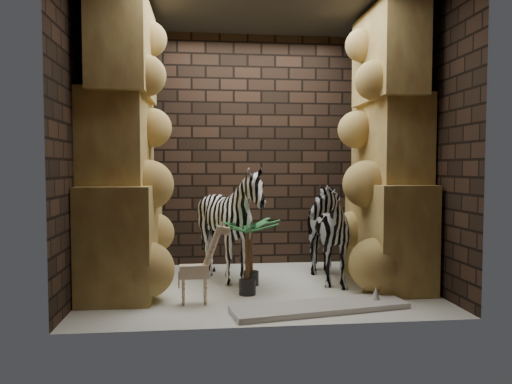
{
  "coord_description": "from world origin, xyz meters",
  "views": [
    {
      "loc": [
        -0.56,
        -4.95,
        1.28
      ],
      "look_at": [
        -0.01,
        0.15,
        1.01
      ],
      "focal_mm": 33.27,
      "sensor_mm": 36.0,
      "label": 1
    }
  ],
  "objects": [
    {
      "name": "wall_left",
      "position": [
        -1.75,
        0.0,
        1.5
      ],
      "size": [
        0.0,
        3.0,
        3.0
      ],
      "primitive_type": "plane",
      "rotation": [
        1.57,
        0.0,
        1.57
      ],
      "color": "black",
      "rests_on": "ground"
    },
    {
      "name": "floor",
      "position": [
        0.0,
        0.0,
        0.0
      ],
      "size": [
        3.5,
        3.5,
        0.0
      ],
      "primitive_type": "plane",
      "color": "white",
      "rests_on": "ground"
    },
    {
      "name": "ceiling",
      "position": [
        0.0,
        0.0,
        3.0
      ],
      "size": [
        3.5,
        3.5,
        0.0
      ],
      "primitive_type": "plane",
      "rotation": [
        3.14,
        0.0,
        0.0
      ],
      "color": "#312F2D",
      "rests_on": "ground"
    },
    {
      "name": "zebra_left",
      "position": [
        -0.28,
        0.23,
        0.58
      ],
      "size": [
        1.39,
        1.55,
        1.16
      ],
      "primitive_type": "imported",
      "rotation": [
        0.0,
        0.0,
        -0.33
      ],
      "color": "white",
      "rests_on": "floor"
    },
    {
      "name": "giraffe_toy",
      "position": [
        -0.66,
        -0.56,
        0.39
      ],
      "size": [
        0.41,
        0.15,
        0.79
      ],
      "primitive_type": null,
      "rotation": [
        0.0,
        0.0,
        0.05
      ],
      "color": "beige",
      "rests_on": "floor"
    },
    {
      "name": "wall_front",
      "position": [
        0.0,
        -1.25,
        1.5
      ],
      "size": [
        3.5,
        0.0,
        3.5
      ],
      "primitive_type": "plane",
      "rotation": [
        -1.57,
        0.0,
        0.0
      ],
      "color": "black",
      "rests_on": "ground"
    },
    {
      "name": "palm_front",
      "position": [
        -0.07,
        0.1,
        0.37
      ],
      "size": [
        0.36,
        0.36,
        0.73
      ],
      "primitive_type": null,
      "color": "#154D25",
      "rests_on": "floor"
    },
    {
      "name": "palm_back",
      "position": [
        -0.14,
        -0.27,
        0.37
      ],
      "size": [
        0.36,
        0.36,
        0.74
      ],
      "primitive_type": null,
      "color": "#154D25",
      "rests_on": "floor"
    },
    {
      "name": "zebra_right",
      "position": [
        0.7,
        0.19,
        0.66
      ],
      "size": [
        0.68,
        1.15,
        1.31
      ],
      "primitive_type": "imported",
      "rotation": [
        0.0,
        0.0,
        0.08
      ],
      "color": "white",
      "rests_on": "floor"
    },
    {
      "name": "wall_back",
      "position": [
        0.0,
        1.25,
        1.5
      ],
      "size": [
        3.5,
        0.0,
        3.5
      ],
      "primitive_type": "plane",
      "rotation": [
        1.57,
        0.0,
        0.0
      ],
      "color": "black",
      "rests_on": "ground"
    },
    {
      "name": "rock_pillar_right",
      "position": [
        1.42,
        0.0,
        1.5
      ],
      "size": [
        0.58,
        1.25,
        3.0
      ],
      "primitive_type": null,
      "color": "tan",
      "rests_on": "floor"
    },
    {
      "name": "rock_pillar_left",
      "position": [
        -1.4,
        0.0,
        1.5
      ],
      "size": [
        0.68,
        1.3,
        3.0
      ],
      "primitive_type": null,
      "color": "tan",
      "rests_on": "floor"
    },
    {
      "name": "surfboard",
      "position": [
        0.46,
        -0.86,
        0.03
      ],
      "size": [
        1.65,
        0.67,
        0.05
      ],
      "primitive_type": "cube",
      "rotation": [
        0.0,
        0.0,
        0.18
      ],
      "color": "silver",
      "rests_on": "floor"
    },
    {
      "name": "wall_right",
      "position": [
        1.75,
        0.0,
        1.5
      ],
      "size": [
        0.0,
        3.0,
        3.0
      ],
      "primitive_type": "plane",
      "rotation": [
        1.57,
        0.0,
        -1.57
      ],
      "color": "black",
      "rests_on": "ground"
    }
  ]
}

